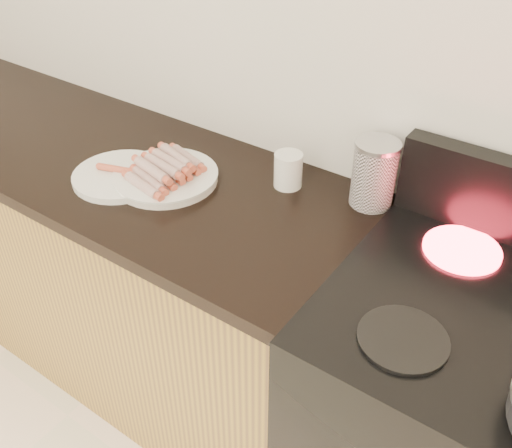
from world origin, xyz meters
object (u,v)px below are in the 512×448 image
Objects in this scene: mug at (288,170)px; canister at (374,174)px; side_plate at (121,176)px; main_plate at (166,178)px.

canister is at bearing 13.44° from mug.
canister is 1.84× the size of mug.
canister is 0.24m from mug.
canister is (0.63, 0.30, 0.08)m from side_plate.
mug reaches higher than main_plate.
main_plate is at bearing -155.87° from canister.
side_plate is 1.49× the size of canister.
main_plate is 0.35m from mug.
side_plate is 2.74× the size of mug.
mug is at bearing -166.56° from canister.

